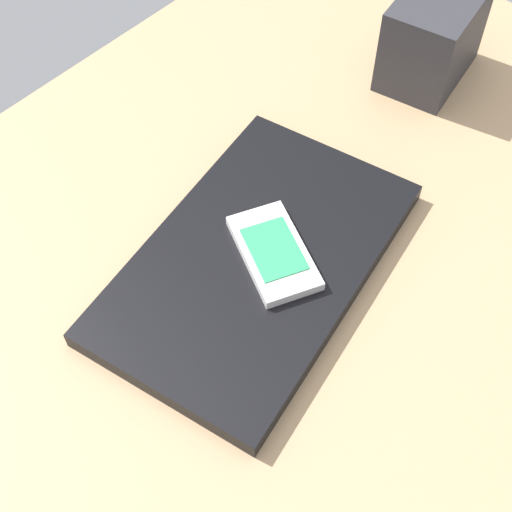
# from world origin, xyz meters

# --- Properties ---
(desk_surface) EXTENTS (1.20, 0.80, 0.03)m
(desk_surface) POSITION_xyz_m (0.00, 0.00, 0.01)
(desk_surface) COLOR tan
(desk_surface) RESTS_ON ground
(laptop_closed) EXTENTS (0.39, 0.27, 0.02)m
(laptop_closed) POSITION_xyz_m (0.01, 0.01, 0.04)
(laptop_closed) COLOR black
(laptop_closed) RESTS_ON desk_surface
(cell_phone_on_laptop) EXTENTS (0.11, 0.13, 0.01)m
(cell_phone_on_laptop) POSITION_xyz_m (0.02, -0.01, 0.06)
(cell_phone_on_laptop) COLOR silver
(cell_phone_on_laptop) RESTS_ON laptop_closed
(desk_organizer) EXTENTS (0.15, 0.11, 0.11)m
(desk_organizer) POSITION_xyz_m (0.39, 0.04, 0.09)
(desk_organizer) COLOR #2D2D33
(desk_organizer) RESTS_ON desk_surface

